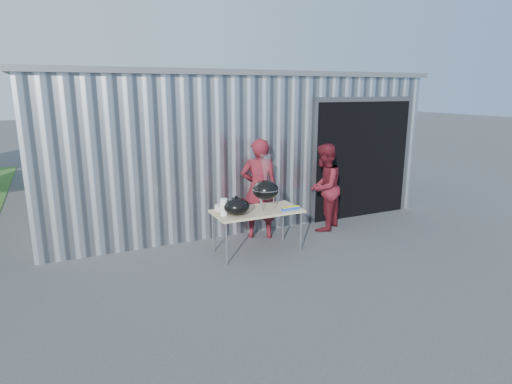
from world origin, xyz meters
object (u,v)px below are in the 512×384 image
person_cook (259,189)px  person_bystander (324,187)px  folding_table (257,212)px  kettle_grill (266,185)px

person_cook → person_bystander: person_cook is taller
person_bystander → folding_table: bearing=-17.2°
folding_table → person_bystander: (1.73, 0.54, 0.15)m
kettle_grill → person_bystander: size_ratio=0.54×
person_cook → kettle_grill: bearing=96.0°
folding_table → person_bystander: bearing=17.4°
folding_table → person_cook: size_ratio=0.79×
folding_table → kettle_grill: 0.48m
folding_table → kettle_grill: bearing=-5.8°
kettle_grill → person_bystander: 1.70m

